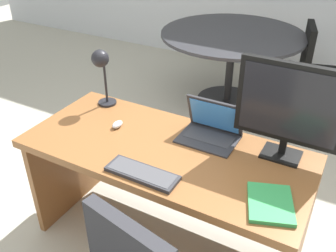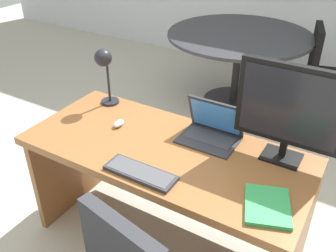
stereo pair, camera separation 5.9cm
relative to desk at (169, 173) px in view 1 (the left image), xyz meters
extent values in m
plane|color=#B7B2A3|center=(0.00, 1.46, -0.55)|extent=(12.00, 12.00, 0.00)
cube|color=brown|center=(0.00, -0.04, 0.18)|extent=(1.59, 0.71, 0.05)
cube|color=brown|center=(-0.78, -0.04, -0.19)|extent=(0.04, 0.63, 0.71)
cube|color=brown|center=(0.78, -0.04, -0.19)|extent=(0.04, 0.63, 0.71)
cube|color=brown|center=(0.00, 0.22, -0.16)|extent=(1.40, 0.02, 0.49)
cube|color=black|center=(0.58, 0.19, 0.21)|extent=(0.20, 0.16, 0.01)
cube|color=black|center=(0.58, 0.20, 0.26)|extent=(0.04, 0.02, 0.09)
cube|color=black|center=(0.58, 0.19, 0.52)|extent=(0.54, 0.04, 0.42)
cube|color=black|center=(0.58, 0.17, 0.52)|extent=(0.48, 0.00, 0.37)
cube|color=#2D2D33|center=(0.17, 0.14, 0.21)|extent=(0.32, 0.24, 0.01)
cube|color=#38383D|center=(0.17, 0.16, 0.22)|extent=(0.28, 0.13, 0.00)
cube|color=#2D2D33|center=(0.17, 0.23, 0.32)|extent=(0.32, 0.09, 0.22)
cube|color=#3F8CEA|center=(0.17, 0.22, 0.32)|extent=(0.29, 0.07, 0.18)
cube|color=#2D2D33|center=(0.02, -0.30, 0.21)|extent=(0.37, 0.13, 0.02)
cube|color=#47474C|center=(0.02, -0.30, 0.23)|extent=(0.34, 0.11, 0.00)
ellipsoid|color=silver|center=(-0.35, 0.01, 0.22)|extent=(0.05, 0.08, 0.04)
cylinder|color=black|center=(-0.59, 0.22, 0.21)|extent=(0.12, 0.12, 0.01)
cylinder|color=black|center=(-0.59, 0.22, 0.36)|extent=(0.02, 0.02, 0.27)
sphere|color=black|center=(-0.59, 0.19, 0.53)|extent=(0.11, 0.11, 0.11)
cube|color=green|center=(0.63, -0.21, 0.22)|extent=(0.27, 0.30, 0.02)
cylinder|color=black|center=(-0.37, 2.00, -0.53)|extent=(0.65, 0.65, 0.04)
cylinder|color=black|center=(-0.37, 2.00, -0.15)|extent=(0.08, 0.08, 0.71)
cylinder|color=#2D2D33|center=(-0.37, 2.00, 0.21)|extent=(1.44, 1.44, 0.03)
cylinder|color=black|center=(0.55, 2.24, -0.53)|extent=(0.56, 0.56, 0.04)
cylinder|color=black|center=(0.55, 2.24, -0.35)|extent=(0.05, 0.05, 0.32)
cube|color=black|center=(0.55, 2.24, -0.15)|extent=(0.56, 0.56, 0.08)
cube|color=black|center=(0.34, 2.19, 0.12)|extent=(0.17, 0.44, 0.46)
camera|label=1|loc=(0.83, -1.51, 1.38)|focal=40.03mm
camera|label=2|loc=(0.88, -1.48, 1.38)|focal=40.03mm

